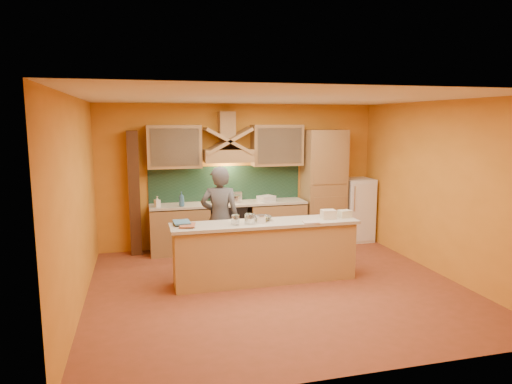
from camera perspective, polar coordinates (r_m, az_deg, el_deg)
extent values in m
cube|color=brown|center=(7.03, 2.63, -11.77)|extent=(5.50, 5.00, 0.01)
cube|color=white|center=(6.58, 2.80, 11.68)|extent=(5.50, 5.00, 0.01)
cube|color=orange|center=(9.06, -1.94, 2.07)|extent=(5.50, 0.02, 2.80)
cube|color=orange|center=(4.39, 12.39, -5.61)|extent=(5.50, 0.02, 2.80)
cube|color=orange|center=(6.43, -21.44, -1.40)|extent=(0.02, 5.00, 2.80)
cube|color=orange|center=(7.91, 22.12, 0.41)|extent=(0.02, 5.00, 2.80)
cube|color=#9E7648|center=(8.75, -9.52, -4.75)|extent=(1.10, 0.60, 0.86)
cube|color=#9E7648|center=(9.10, 2.51, -4.10)|extent=(1.10, 0.60, 0.86)
cube|color=beige|center=(8.78, -3.41, -1.46)|extent=(3.00, 0.62, 0.04)
cube|color=black|center=(8.87, -3.38, -4.32)|extent=(0.60, 0.58, 0.90)
cube|color=#173426|center=(9.00, -3.78, 1.05)|extent=(3.00, 0.03, 0.70)
cube|color=#9E7648|center=(8.71, -3.53, 4.56)|extent=(0.92, 0.50, 0.24)
cube|color=#9E7648|center=(8.79, -3.69, 8.38)|extent=(0.30, 0.30, 0.50)
cube|color=#9E7648|center=(8.64, -10.19, 5.60)|extent=(1.00, 0.35, 0.80)
cube|color=#9E7648|center=(9.01, 2.65, 5.86)|extent=(1.00, 0.35, 0.80)
cube|color=#9E7648|center=(9.31, 8.44, 0.61)|extent=(0.80, 0.60, 2.30)
cube|color=white|center=(9.70, 12.47, -2.16)|extent=(0.58, 0.60, 1.30)
cube|color=#472816|center=(8.73, -14.96, -0.14)|extent=(0.20, 0.30, 2.30)
cube|color=tan|center=(7.13, 1.17, -7.71)|extent=(2.80, 0.55, 0.88)
cube|color=beige|center=(7.01, 1.18, -3.95)|extent=(2.90, 0.62, 0.05)
imported|color=#4C4C51|center=(7.55, -4.52, -3.37)|extent=(0.72, 0.56, 1.75)
cylinder|color=silver|center=(8.78, -4.59, -0.97)|extent=(0.28, 0.28, 0.15)
cylinder|color=silver|center=(8.78, -2.61, -1.02)|extent=(0.24, 0.24, 0.13)
imported|color=silver|center=(8.49, -12.24, -1.18)|extent=(0.12, 0.12, 0.20)
imported|color=#32618B|center=(8.47, -9.29, -0.88)|extent=(0.11, 0.11, 0.27)
imported|color=white|center=(9.05, 1.66, -0.77)|extent=(0.25, 0.25, 0.07)
cube|color=silver|center=(8.89, 1.29, -0.82)|extent=(0.38, 0.34, 0.11)
imported|color=#A15739|center=(6.78, -9.52, -4.18)|extent=(0.28, 0.34, 0.03)
imported|color=teal|center=(6.90, -10.26, -3.81)|extent=(0.25, 0.34, 0.02)
cylinder|color=white|center=(6.85, -0.80, -3.39)|extent=(0.20, 0.20, 0.15)
cylinder|color=white|center=(6.79, -2.59, -3.50)|extent=(0.13, 0.13, 0.15)
cube|color=white|center=(6.95, 0.67, -3.43)|extent=(0.15, 0.15, 0.10)
imported|color=silver|center=(7.11, 0.83, -3.28)|extent=(0.29, 0.29, 0.07)
cube|color=beige|center=(7.01, 6.88, -3.75)|extent=(0.26, 0.21, 0.02)
cube|color=beige|center=(7.31, 9.03, -2.76)|extent=(0.23, 0.19, 0.14)
cube|color=beige|center=(7.45, 11.02, -2.69)|extent=(0.21, 0.17, 0.12)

